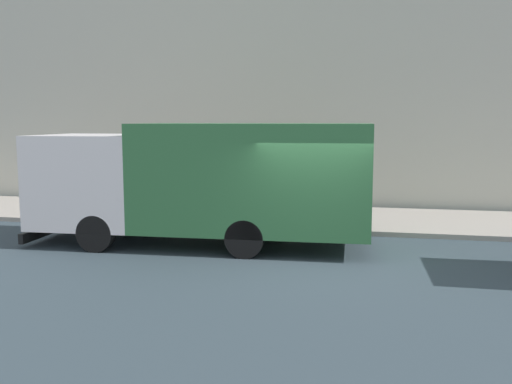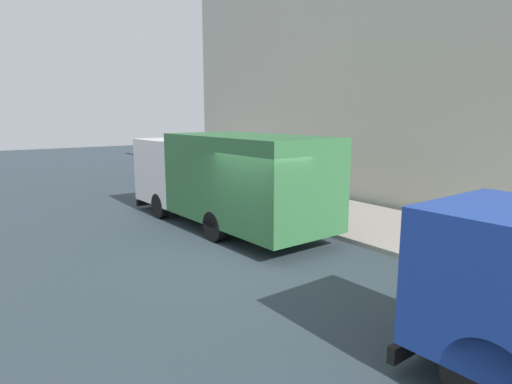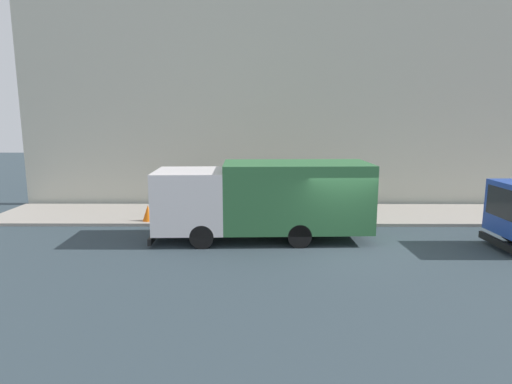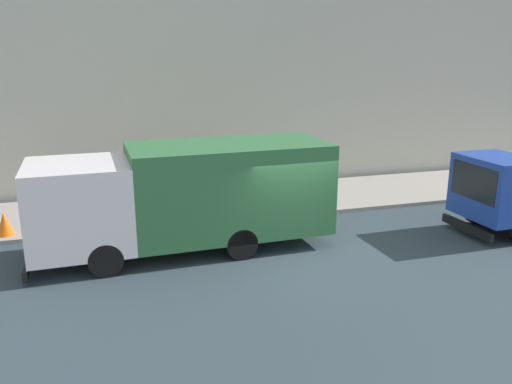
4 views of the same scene
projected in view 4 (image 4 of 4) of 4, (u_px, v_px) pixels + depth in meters
ground at (298, 254)px, 13.98m from camera, size 80.00×80.00×0.00m
sidewalk at (247, 201)px, 18.65m from camera, size 4.14×30.00×0.13m
building_facade at (228, 34)px, 19.48m from camera, size 0.50×30.00×11.84m
large_utility_truck at (187, 194)px, 13.94m from camera, size 2.82×8.08×2.89m
pedestrian_walking at (92, 178)px, 18.00m from camera, size 0.49×0.49×1.72m
traffic_cone_orange at (4, 224)px, 14.98m from camera, size 0.48×0.48×0.68m
street_sign_post at (224, 173)px, 16.24m from camera, size 0.44×0.08×2.48m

